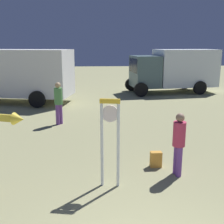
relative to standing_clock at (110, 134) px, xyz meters
name	(u,v)px	position (x,y,z in m)	size (l,w,h in m)	color
standing_clock	(110,134)	(0.00, 0.00, 0.00)	(0.47, 0.17, 2.11)	silver
person_near_clock	(179,141)	(1.76, 0.42, -0.38)	(0.31, 0.31, 1.64)	#6E3E94
backpack	(156,159)	(1.32, 0.95, -1.08)	(0.31, 0.22, 0.44)	gold
person_distant	(59,101)	(-1.79, 5.41, -0.30)	(0.34, 0.34, 1.78)	#764397
box_truck_near	(17,74)	(-4.63, 10.20, 0.35)	(7.06, 3.85, 3.01)	white
box_truck_far	(175,69)	(5.38, 13.01, 0.32)	(6.26, 3.25, 2.95)	white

